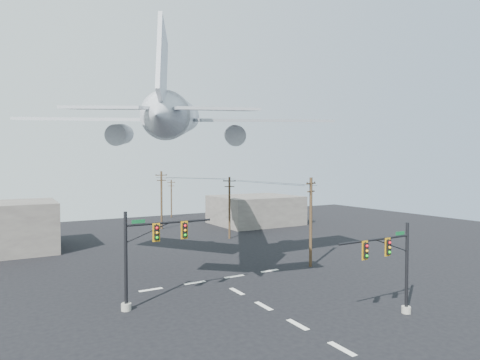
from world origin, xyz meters
TOP-DOWN VIEW (x-y plane):
  - ground at (0.00, 0.00)m, footprint 120.00×120.00m
  - lane_markings at (0.00, 5.33)m, footprint 14.00×21.20m
  - signal_mast_near at (6.48, -2.23)m, footprint 6.77×0.70m
  - signal_mast_far at (-7.55, 8.17)m, footprint 6.99×0.78m
  - utility_pole_a at (10.57, 11.26)m, footprint 1.74×0.81m
  - utility_pole_b at (11.05, 29.52)m, footprint 1.66×0.86m
  - utility_pole_c at (5.57, 42.77)m, footprint 1.95×0.32m
  - utility_pole_d at (12.13, 55.85)m, footprint 1.50×0.66m
  - power_lines at (9.44, 34.13)m, footprint 8.15×44.59m
  - airliner at (-1.84, 16.30)m, footprint 27.64×30.29m
  - building_right at (22.00, 40.00)m, footprint 14.00×12.00m

SIDE VIEW (x-z plane):
  - ground at x=0.00m, z-range 0.00..0.00m
  - lane_markings at x=0.00m, z-range 0.01..0.01m
  - building_right at x=22.00m, z-range 0.00..5.00m
  - signal_mast_near at x=6.48m, z-range 0.27..6.67m
  - signal_mast_far at x=-7.55m, z-range 0.27..7.37m
  - utility_pole_d at x=12.13m, z-range 0.18..7.76m
  - utility_pole_b at x=11.05m, z-range 0.20..9.01m
  - utility_pole_a at x=10.57m, z-range 0.21..9.38m
  - utility_pole_c at x=5.57m, z-range 0.22..9.71m
  - power_lines at x=9.44m, z-range 7.94..8.54m
  - airliner at x=-1.84m, z-range 10.85..19.26m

